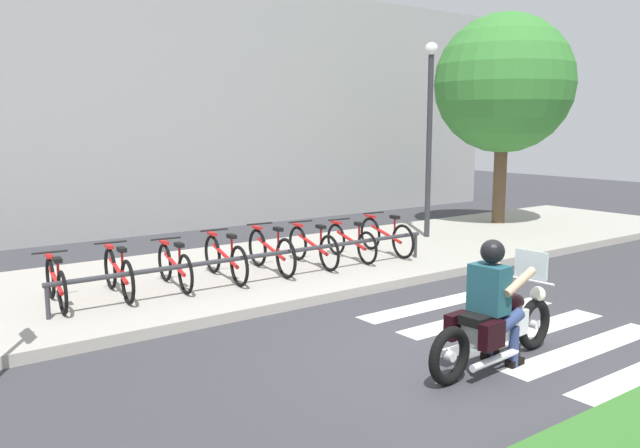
{
  "coord_description": "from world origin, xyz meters",
  "views": [
    {
      "loc": [
        -5.45,
        -4.81,
        2.63
      ],
      "look_at": [
        -0.27,
        2.23,
        1.28
      ],
      "focal_mm": 36.14,
      "sensor_mm": 36.0,
      "label": 1
    }
  ],
  "objects_px": {
    "bicycle_1": "(118,273)",
    "bike_rack": "(266,256)",
    "motorcycle": "(496,326)",
    "bicycle_3": "(225,258)",
    "bicycle_0": "(56,283)",
    "tree_near_rack": "(504,84)",
    "bicycle_4": "(271,251)",
    "bicycle_7": "(386,236)",
    "bicycle_2": "(175,266)",
    "bicycle_5": "(313,246)",
    "bicycle_6": "(351,242)",
    "rider": "(493,295)",
    "street_lamp": "(430,124)"
  },
  "relations": [
    {
      "from": "bicycle_0",
      "to": "street_lamp",
      "type": "distance_m",
      "value": 8.49
    },
    {
      "from": "bike_rack",
      "to": "street_lamp",
      "type": "distance_m",
      "value": 5.72
    },
    {
      "from": "motorcycle",
      "to": "rider",
      "type": "distance_m",
      "value": 0.37
    },
    {
      "from": "motorcycle",
      "to": "bicycle_4",
      "type": "bearing_deg",
      "value": 89.12
    },
    {
      "from": "bicycle_5",
      "to": "bicycle_7",
      "type": "relative_size",
      "value": 1.02
    },
    {
      "from": "motorcycle",
      "to": "bike_rack",
      "type": "relative_size",
      "value": 0.33
    },
    {
      "from": "bicycle_5",
      "to": "rider",
      "type": "bearing_deg",
      "value": -102.12
    },
    {
      "from": "bicycle_1",
      "to": "tree_near_rack",
      "type": "relative_size",
      "value": 0.3
    },
    {
      "from": "bicycle_0",
      "to": "bicycle_5",
      "type": "distance_m",
      "value": 4.34
    },
    {
      "from": "motorcycle",
      "to": "bicycle_1",
      "type": "xyz_separation_m",
      "value": [
        -2.53,
        4.75,
        0.05
      ]
    },
    {
      "from": "motorcycle",
      "to": "bicycle_6",
      "type": "relative_size",
      "value": 1.37
    },
    {
      "from": "bicycle_1",
      "to": "bicycle_7",
      "type": "distance_m",
      "value": 5.21
    },
    {
      "from": "bicycle_3",
      "to": "bicycle_7",
      "type": "height_order",
      "value": "bicycle_7"
    },
    {
      "from": "bicycle_2",
      "to": "bicycle_4",
      "type": "xyz_separation_m",
      "value": [
        1.74,
        -0.0,
        0.03
      ]
    },
    {
      "from": "bicycle_1",
      "to": "bicycle_2",
      "type": "distance_m",
      "value": 0.87
    },
    {
      "from": "bicycle_0",
      "to": "bicycle_1",
      "type": "bearing_deg",
      "value": -0.05
    },
    {
      "from": "bicycle_1",
      "to": "bicycle_0",
      "type": "bearing_deg",
      "value": 179.95
    },
    {
      "from": "bicycle_2",
      "to": "bicycle_5",
      "type": "relative_size",
      "value": 0.91
    },
    {
      "from": "motorcycle",
      "to": "tree_near_rack",
      "type": "height_order",
      "value": "tree_near_rack"
    },
    {
      "from": "bicycle_2",
      "to": "tree_near_rack",
      "type": "xyz_separation_m",
      "value": [
        9.41,
        1.33,
        3.14
      ]
    },
    {
      "from": "bicycle_1",
      "to": "tree_near_rack",
      "type": "xyz_separation_m",
      "value": [
        10.28,
        1.33,
        3.12
      ]
    },
    {
      "from": "bicycle_1",
      "to": "bicycle_5",
      "type": "relative_size",
      "value": 0.95
    },
    {
      "from": "street_lamp",
      "to": "tree_near_rack",
      "type": "xyz_separation_m",
      "value": [
        2.99,
        0.4,
        0.98
      ]
    },
    {
      "from": "rider",
      "to": "street_lamp",
      "type": "xyz_separation_m",
      "value": [
        4.84,
        5.69,
        1.83
      ]
    },
    {
      "from": "motorcycle",
      "to": "bike_rack",
      "type": "xyz_separation_m",
      "value": [
        -0.36,
        4.2,
        0.13
      ]
    },
    {
      "from": "bicycle_1",
      "to": "bicycle_7",
      "type": "relative_size",
      "value": 0.96
    },
    {
      "from": "bicycle_7",
      "to": "bike_rack",
      "type": "distance_m",
      "value": 3.09
    },
    {
      "from": "bicycle_2",
      "to": "bicycle_3",
      "type": "bearing_deg",
      "value": -0.03
    },
    {
      "from": "rider",
      "to": "bicycle_4",
      "type": "xyz_separation_m",
      "value": [
        0.15,
        4.75,
        -0.3
      ]
    },
    {
      "from": "bicycle_3",
      "to": "bicycle_6",
      "type": "distance_m",
      "value": 2.61
    },
    {
      "from": "bicycle_3",
      "to": "motorcycle",
      "type": "bearing_deg",
      "value": -80.5
    },
    {
      "from": "bicycle_2",
      "to": "bicycle_7",
      "type": "relative_size",
      "value": 0.93
    },
    {
      "from": "rider",
      "to": "tree_near_rack",
      "type": "bearing_deg",
      "value": 37.88
    },
    {
      "from": "bike_rack",
      "to": "street_lamp",
      "type": "bearing_deg",
      "value": 16.2
    },
    {
      "from": "bicycle_6",
      "to": "bicycle_0",
      "type": "bearing_deg",
      "value": -180.0
    },
    {
      "from": "bicycle_1",
      "to": "bicycle_2",
      "type": "bearing_deg",
      "value": 0.03
    },
    {
      "from": "bicycle_4",
      "to": "bicycle_7",
      "type": "bearing_deg",
      "value": 0.01
    },
    {
      "from": "bicycle_4",
      "to": "bicycle_7",
      "type": "distance_m",
      "value": 2.61
    },
    {
      "from": "bicycle_5",
      "to": "bike_rack",
      "type": "xyz_separation_m",
      "value": [
        -1.3,
        -0.55,
        0.08
      ]
    },
    {
      "from": "bicycle_1",
      "to": "bike_rack",
      "type": "bearing_deg",
      "value": -14.31
    },
    {
      "from": "bike_rack",
      "to": "tree_near_rack",
      "type": "bearing_deg",
      "value": 13.1
    },
    {
      "from": "bicycle_0",
      "to": "bicycle_2",
      "type": "bearing_deg",
      "value": -0.01
    },
    {
      "from": "bicycle_2",
      "to": "tree_near_rack",
      "type": "distance_m",
      "value": 10.01
    },
    {
      "from": "bicycle_1",
      "to": "bike_rack",
      "type": "distance_m",
      "value": 2.24
    },
    {
      "from": "bicycle_4",
      "to": "street_lamp",
      "type": "distance_m",
      "value": 5.23
    },
    {
      "from": "bicycle_6",
      "to": "motorcycle",
      "type": "bearing_deg",
      "value": -110.86
    },
    {
      "from": "rider",
      "to": "bicycle_6",
      "type": "height_order",
      "value": "rider"
    },
    {
      "from": "motorcycle",
      "to": "bicycle_6",
      "type": "height_order",
      "value": "motorcycle"
    },
    {
      "from": "bicycle_0",
      "to": "tree_near_rack",
      "type": "bearing_deg",
      "value": 6.81
    },
    {
      "from": "motorcycle",
      "to": "bicycle_0",
      "type": "height_order",
      "value": "motorcycle"
    }
  ]
}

